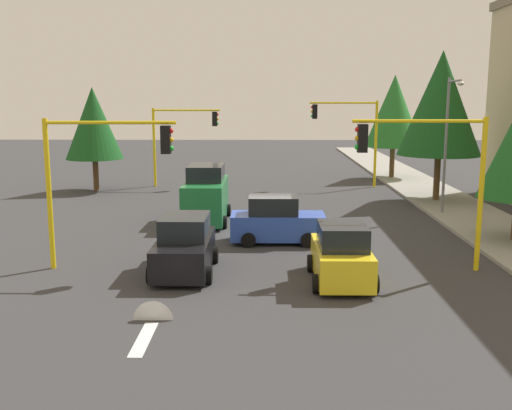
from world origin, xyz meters
TOP-DOWN VIEW (x-y plane):
  - ground_plane at (0.00, 0.00)m, footprint 120.00×120.00m
  - sidewalk_kerb at (-5.00, 10.50)m, footprint 80.00×4.00m
  - lane_arrow_near at (11.51, -3.00)m, footprint 2.40×1.10m
  - traffic_signal_near_right at (6.00, -5.64)m, footprint 0.36×4.59m
  - traffic_signal_near_left at (6.00, 5.65)m, footprint 0.36×4.59m
  - traffic_signal_far_right at (-14.00, -5.64)m, footprint 0.36×4.59m
  - traffic_signal_far_left at (-14.00, 5.72)m, footprint 0.36×4.59m
  - street_lamp_curbside at (-3.61, 9.20)m, footprint 2.15×0.28m
  - tree_roadside_mid at (-8.00, 10.00)m, footprint 4.71×4.71m
  - tree_roadside_far at (-18.00, 9.50)m, footprint 4.19×4.19m
  - tree_opposite_side at (-12.00, -11.00)m, footprint 3.67×3.67m
  - delivery_van_green at (-2.22, -2.84)m, footprint 4.80×2.22m
  - car_blue at (2.00, 0.53)m, footprint 2.03×3.90m
  - car_yellow at (7.48, 2.55)m, footprint 3.75×2.03m
  - car_black at (6.41, -2.74)m, footprint 4.11×2.12m

SIDE VIEW (x-z plane):
  - ground_plane at x=0.00m, z-range 0.00..0.00m
  - lane_arrow_near at x=11.51m, z-range -0.54..0.56m
  - sidewalk_kerb at x=-5.00m, z-range 0.00..0.15m
  - car_yellow at x=7.48m, z-range -0.09..1.88m
  - car_blue at x=2.00m, z-range -0.09..1.88m
  - car_black at x=6.41m, z-range -0.09..1.89m
  - delivery_van_green at x=-2.22m, z-range -0.11..2.67m
  - traffic_signal_near_right at x=6.00m, z-range 1.12..6.43m
  - traffic_signal_far_right at x=-14.00m, z-range 1.12..6.44m
  - traffic_signal_near_left at x=6.00m, z-range 1.13..6.49m
  - traffic_signal_far_left at x=-14.00m, z-range 1.20..7.01m
  - street_lamp_curbside at x=-3.61m, z-range 0.85..7.85m
  - tree_opposite_side at x=-12.00m, z-range 1.03..7.71m
  - tree_roadside_far at x=-18.00m, z-range 1.20..8.85m
  - tree_roadside_mid at x=-8.00m, z-range 1.36..9.99m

